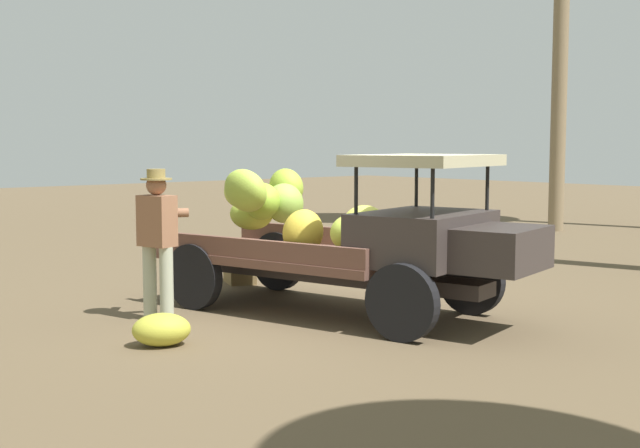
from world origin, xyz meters
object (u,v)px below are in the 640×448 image
wooden_crate (240,270)px  loose_banana_bunch (162,330)px  truck (354,236)px  farmer (158,235)px

wooden_crate → loose_banana_bunch: size_ratio=0.92×
loose_banana_bunch → wooden_crate: bearing=132.5°
truck → loose_banana_bunch: (-0.14, -2.42, -0.75)m
farmer → wooden_crate: bearing=20.8°
truck → loose_banana_bunch: 2.54m
farmer → loose_banana_bunch: farmer is taller
truck → wooden_crate: size_ratio=9.01×
farmer → wooden_crate: size_ratio=3.24×
farmer → truck: bearing=-45.7°
truck → farmer: bearing=-135.7°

